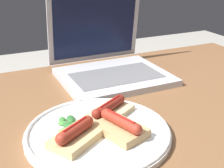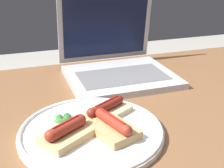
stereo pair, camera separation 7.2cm
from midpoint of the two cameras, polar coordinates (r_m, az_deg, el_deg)
name	(u,v)px [view 2 (the right image)]	position (r m, az deg, el deg)	size (l,w,h in m)	color
desk	(85,137)	(0.75, -2.11, -9.77)	(1.39, 0.73, 0.73)	brown
laptop	(116,61)	(0.93, 2.99, 4.25)	(0.30, 0.28, 0.26)	#B7B7BC
plate	(91,131)	(0.63, -0.52, -8.74)	(0.29, 0.29, 0.02)	white
sausage_toast_left	(66,133)	(0.60, -4.88, -8.98)	(0.12, 0.11, 0.04)	tan
sausage_toast_middle	(113,127)	(0.61, 3.59, -7.98)	(0.10, 0.11, 0.04)	tan
sausage_toast_right	(107,110)	(0.68, 2.07, -4.81)	(0.13, 0.11, 0.04)	#D6B784
salad_pile	(64,121)	(0.66, -5.64, -6.78)	(0.07, 0.07, 0.01)	#387A33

